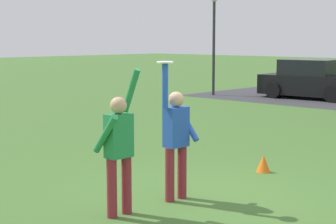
% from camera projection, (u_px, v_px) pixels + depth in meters
% --- Properties ---
extents(ground_plane, '(120.00, 120.00, 0.00)m').
position_uv_depth(ground_plane, '(200.00, 198.00, 8.56)').
color(ground_plane, '#426B2D').
extents(person_catcher, '(0.49, 0.55, 2.08)m').
position_uv_depth(person_catcher, '(176.00, 136.00, 8.33)').
color(person_catcher, maroon).
rests_on(person_catcher, ground_plane).
extents(person_defender, '(0.49, 0.56, 2.04)m').
position_uv_depth(person_defender, '(119.00, 146.00, 7.58)').
color(person_defender, maroon).
rests_on(person_defender, ground_plane).
extents(frisbee_disc, '(0.24, 0.24, 0.02)m').
position_uv_depth(frisbee_disc, '(165.00, 62.00, 8.03)').
color(frisbee_disc, white).
rests_on(frisbee_disc, person_catcher).
extents(parked_car_black, '(4.22, 2.26, 1.59)m').
position_uv_depth(parked_car_black, '(311.00, 81.00, 22.71)').
color(parked_car_black, black).
rests_on(parked_car_black, ground_plane).
extents(lamppost_by_lot, '(0.28, 0.28, 4.26)m').
position_uv_depth(lamppost_by_lot, '(214.00, 35.00, 23.84)').
color(lamppost_by_lot, '#2D2D33').
rests_on(lamppost_by_lot, ground_plane).
extents(field_cone_orange, '(0.26, 0.26, 0.32)m').
position_uv_depth(field_cone_orange, '(263.00, 163.00, 10.19)').
color(field_cone_orange, orange).
rests_on(field_cone_orange, ground_plane).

